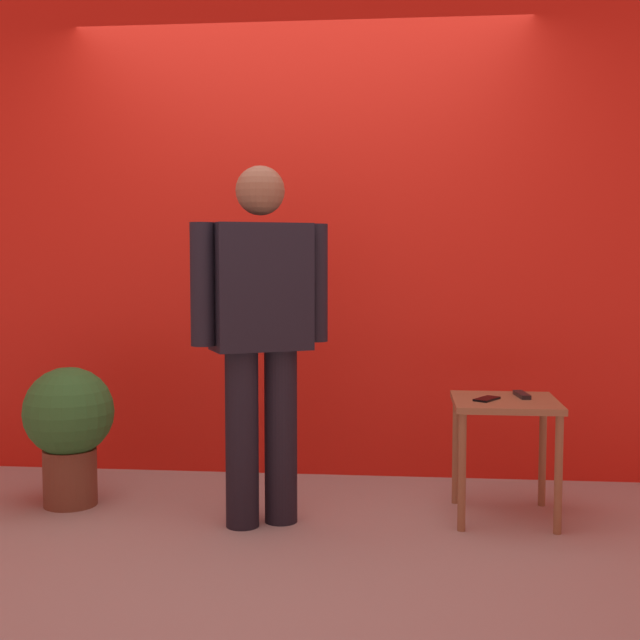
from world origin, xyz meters
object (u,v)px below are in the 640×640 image
object	(u,v)px
standing_person	(261,326)
potted_plant	(69,424)
cell_phone	(487,399)
side_table	(505,419)
tv_remote	(522,395)

from	to	relation	value
standing_person	potted_plant	size ratio (longest dim) A/B	2.38
cell_phone	side_table	bearing A→B (deg)	49.54
standing_person	tv_remote	size ratio (longest dim) A/B	9.60
side_table	potted_plant	size ratio (longest dim) A/B	0.82
side_table	cell_phone	world-z (taller)	cell_phone
tv_remote	side_table	bearing A→B (deg)	-145.11
tv_remote	potted_plant	size ratio (longest dim) A/B	0.25
side_table	standing_person	bearing A→B (deg)	-169.85
standing_person	potted_plant	bearing A→B (deg)	168.96
standing_person	side_table	xyz separation A→B (m)	(1.12, 0.20, -0.45)
tv_remote	potted_plant	world-z (taller)	potted_plant
tv_remote	standing_person	bearing A→B (deg)	-174.16
side_table	tv_remote	bearing A→B (deg)	42.04
standing_person	tv_remote	xyz separation A→B (m)	(1.20, 0.28, -0.34)
tv_remote	potted_plant	distance (m)	2.20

